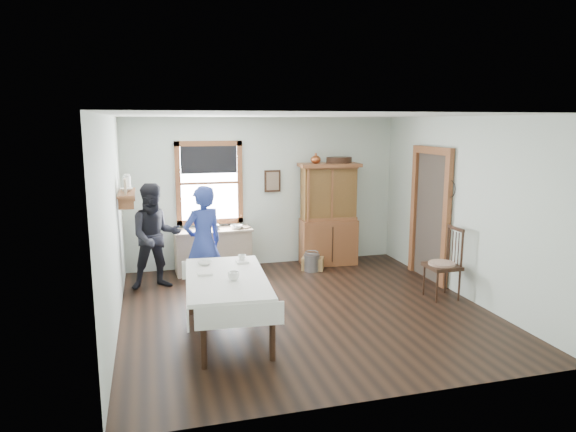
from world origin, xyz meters
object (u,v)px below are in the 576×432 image
at_px(dining_table, 227,306).
at_px(spindle_chair, 442,263).
at_px(woman_blue, 203,247).
at_px(figure_dark, 156,240).
at_px(work_counter, 213,251).
at_px(china_hutch, 329,214).
at_px(wicker_basket, 313,263).
at_px(pail, 312,262).

distance_m(dining_table, spindle_chair, 3.36).
height_order(spindle_chair, woman_blue, woman_blue).
xyz_separation_m(dining_table, figure_dark, (-0.80, 2.14, 0.40)).
bearing_deg(woman_blue, work_counter, -126.62).
distance_m(work_counter, dining_table, 2.79).
height_order(china_hutch, spindle_chair, china_hutch).
bearing_deg(wicker_basket, spindle_chair, -54.10).
height_order(pail, figure_dark, figure_dark).
relative_size(work_counter, spindle_chair, 1.24).
height_order(wicker_basket, figure_dark, figure_dark).
bearing_deg(woman_blue, figure_dark, -70.76).
height_order(dining_table, wicker_basket, dining_table).
bearing_deg(figure_dark, work_counter, 25.13).
height_order(work_counter, dining_table, work_counter).
bearing_deg(wicker_basket, woman_blue, -153.25).
relative_size(work_counter, woman_blue, 0.85).
bearing_deg(woman_blue, dining_table, 71.14).
xyz_separation_m(woman_blue, figure_dark, (-0.67, 0.72, -0.01)).
distance_m(woman_blue, figure_dark, 0.98).
bearing_deg(pail, figure_dark, -174.66).
xyz_separation_m(china_hutch, figure_dark, (-3.11, -0.62, -0.16)).
height_order(work_counter, figure_dark, figure_dark).
relative_size(dining_table, spindle_chair, 1.74).
bearing_deg(figure_dark, spindle_chair, -29.60).
height_order(work_counter, wicker_basket, work_counter).
distance_m(pail, figure_dark, 2.76).
xyz_separation_m(work_counter, woman_blue, (-0.30, -1.36, 0.40)).
xyz_separation_m(china_hutch, wicker_basket, (-0.40, -0.31, -0.83)).
bearing_deg(woman_blue, china_hutch, -175.26).
bearing_deg(work_counter, wicker_basket, -13.51).
bearing_deg(china_hutch, work_counter, -176.83).
distance_m(dining_table, figure_dark, 2.32).
bearing_deg(spindle_chair, figure_dark, 158.60).
xyz_separation_m(work_counter, pail, (1.70, -0.39, -0.24)).
height_order(spindle_chair, figure_dark, figure_dark).
bearing_deg(pail, work_counter, 167.08).
bearing_deg(spindle_chair, china_hutch, 114.20).
bearing_deg(wicker_basket, figure_dark, -173.45).
bearing_deg(spindle_chair, dining_table, -170.98).
distance_m(spindle_chair, pail, 2.40).
height_order(woman_blue, figure_dark, woman_blue).
distance_m(china_hutch, pail, 0.97).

